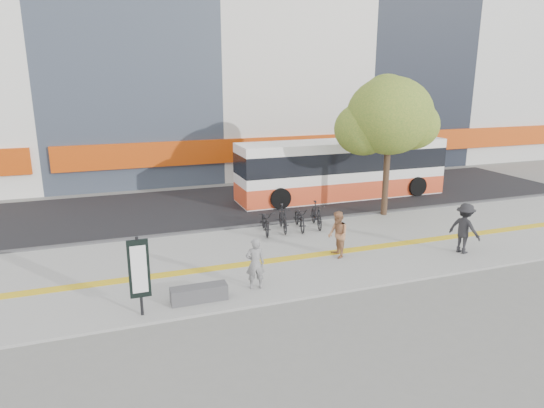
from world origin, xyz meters
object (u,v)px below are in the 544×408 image
object	(u,v)px
bus	(342,171)
seated_woman	(255,263)
pedestrian_dark	(465,228)
bench	(199,294)
pedestrian_tan	(338,235)
signboard	(139,270)
street_tree	(388,117)

from	to	relation	value
bus	seated_woman	distance (m)	12.25
pedestrian_dark	bench	bearing A→B (deg)	74.64
bench	pedestrian_tan	bearing A→B (deg)	18.67
pedestrian_tan	pedestrian_dark	world-z (taller)	pedestrian_dark
bench	signboard	distance (m)	1.94
bench	signboard	bearing A→B (deg)	-169.19
signboard	pedestrian_dark	size ratio (longest dim) A/B	1.20
signboard	pedestrian_dark	bearing A→B (deg)	4.82
seated_woman	pedestrian_tan	xyz separation A→B (m)	(3.51, 1.50, 0.03)
bus	pedestrian_tan	size ratio (longest dim) A/B	6.80
signboard	street_tree	world-z (taller)	street_tree
bench	pedestrian_tan	world-z (taller)	pedestrian_tan
bench	pedestrian_dark	world-z (taller)	pedestrian_dark
bench	street_tree	size ratio (longest dim) A/B	0.25
bench	bus	world-z (taller)	bus
bus	street_tree	bearing A→B (deg)	-86.90
signboard	pedestrian_tan	distance (m)	7.20
seated_woman	street_tree	bearing A→B (deg)	-135.77
bench	seated_woman	bearing A→B (deg)	9.13
street_tree	pedestrian_dark	bearing A→B (deg)	-90.19
signboard	seated_woman	world-z (taller)	signboard
bench	pedestrian_tan	distance (m)	5.60
pedestrian_tan	seated_woman	bearing A→B (deg)	-61.37
bus	bench	bearing A→B (deg)	-134.65
seated_woman	bus	bearing A→B (deg)	-121.06
bus	pedestrian_dark	distance (m)	9.06
street_tree	pedestrian_dark	size ratio (longest dim) A/B	3.44
bench	seated_woman	size ratio (longest dim) A/B	1.01
signboard	street_tree	size ratio (longest dim) A/B	0.35
bus	seated_woman	size ratio (longest dim) A/B	7.10
bench	pedestrian_dark	bearing A→B (deg)	3.82
pedestrian_tan	pedestrian_dark	xyz separation A→B (m)	(4.49, -1.13, 0.09)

